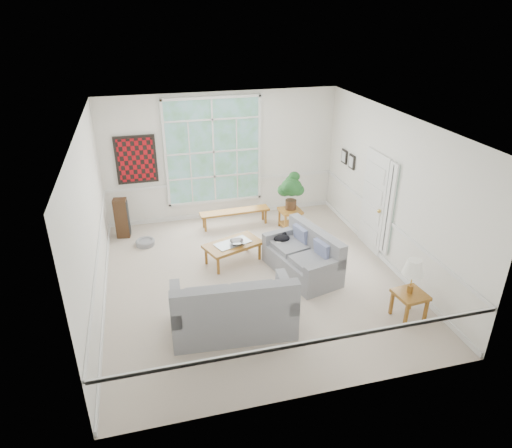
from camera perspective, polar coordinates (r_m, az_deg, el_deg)
The scene contains 24 objects.
floor at distance 8.80m, azimuth -0.30°, elevation -6.82°, with size 5.50×6.00×0.01m, color #BEAD9B.
ceiling at distance 7.61m, azimuth -0.36°, elevation 12.59°, with size 5.50×6.00×0.02m, color white.
wall_back at distance 10.84m, azimuth -4.29°, elevation 8.38°, with size 5.50×0.02×3.00m, color white.
wall_front at distance 5.60m, azimuth 7.38°, elevation -9.88°, with size 5.50×0.02×3.00m, color white.
wall_left at distance 7.93m, azimuth -19.96°, elevation 0.05°, with size 0.02×6.00×3.00m, color white.
wall_right at distance 9.11m, azimuth 16.73°, elevation 3.85°, with size 0.02×6.00×3.00m, color white.
window_back at distance 10.72m, azimuth -5.33°, elevation 8.99°, with size 2.30×0.08×2.40m, color white.
entry_door at distance 9.73m, azimuth 14.45°, elevation 2.69°, with size 0.08×0.90×2.10m, color white.
door_sidelight at distance 9.19m, azimuth 16.33°, elevation 1.74°, with size 0.08×0.26×1.90m, color white.
wall_art at distance 10.61m, azimuth -14.75°, elevation 7.77°, with size 0.90×0.06×1.10m, color #5A0B0E.
wall_frame_near at distance 10.51m, azimuth 11.84°, elevation 7.62°, with size 0.04×0.26×0.32m, color black.
wall_frame_far at distance 10.85m, azimuth 10.93°, elevation 8.28°, with size 0.04×0.26×0.32m, color black.
loveseat_right at distance 8.78m, azimuth 5.75°, elevation -3.67°, with size 0.84×1.62×0.88m, color gray.
loveseat_front at distance 7.29m, azimuth -2.95°, elevation -9.61°, with size 1.92×0.99×1.04m, color gray.
coffee_table at distance 9.24m, azimuth -2.90°, elevation -3.57°, with size 1.12×0.61×0.42m, color brown.
pewter_bowl at distance 9.09m, azimuth -2.39°, elevation -2.27°, with size 0.36×0.36×0.09m, color #95959A.
window_bench at distance 10.74m, azimuth -2.66°, elevation 0.74°, with size 1.63×0.32×0.38m, color brown.
end_table at distance 10.60m, azimuth 4.26°, elevation 0.63°, with size 0.48×0.48×0.48m, color brown.
houseplant at distance 10.37m, azimuth 4.43°, elevation 4.12°, with size 0.51×0.51×0.88m, color #1D4C1F, non-canonical shape.
side_table at distance 8.06m, azimuth 18.54°, elevation -9.64°, with size 0.48×0.48×0.49m, color brown.
table_lamp at distance 7.79m, azimuth 18.95°, elevation -6.23°, with size 0.35×0.35×0.61m, color silver, non-canonical shape.
pet_bed at distance 10.20m, azimuth -13.68°, elevation -2.25°, with size 0.42×0.42×0.12m, color gray.
floor_speaker at distance 10.53m, azimuth -16.43°, elevation 0.72°, with size 0.28×0.22×0.91m, color #3B2414.
cat at distance 9.10m, azimuth 3.25°, elevation -1.79°, with size 0.33×0.24×0.16m, color black.
Camera 1 is at (-1.82, -7.17, 4.75)m, focal length 32.00 mm.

